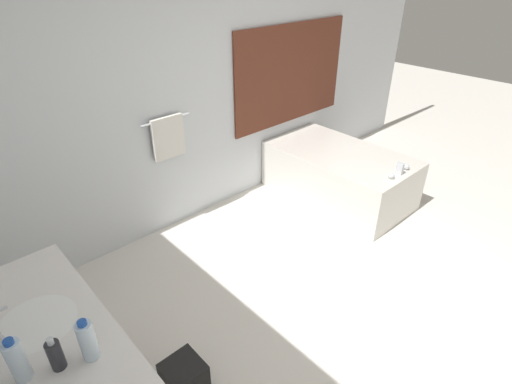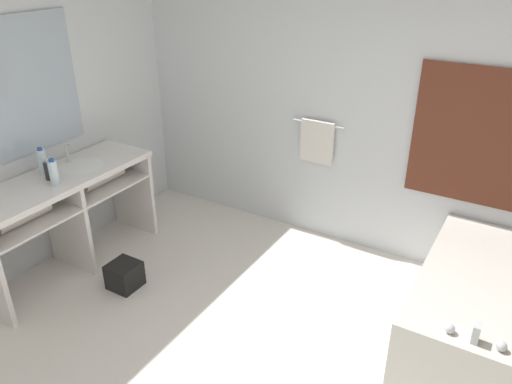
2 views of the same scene
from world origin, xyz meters
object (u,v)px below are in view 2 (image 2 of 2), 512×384
object	(u,v)px
soap_dispenser	(48,170)
waste_bin	(125,275)
bathtub	(485,308)
water_bottle_2	(54,173)
water_bottle_1	(42,162)

from	to	relation	value
soap_dispenser	waste_bin	world-z (taller)	soap_dispenser
bathtub	water_bottle_2	world-z (taller)	water_bottle_2
bathtub	water_bottle_2	bearing A→B (deg)	-163.09
bathtub	waste_bin	world-z (taller)	bathtub
bathtub	soap_dispenser	size ratio (longest dim) A/B	8.94
water_bottle_2	soap_dispenser	world-z (taller)	water_bottle_2
soap_dispenser	water_bottle_1	bearing A→B (deg)	158.99
soap_dispenser	water_bottle_2	bearing A→B (deg)	-19.30
bathtub	soap_dispenser	xyz separation A→B (m)	(-3.29, -0.92, 0.66)
water_bottle_1	water_bottle_2	world-z (taller)	water_bottle_1
bathtub	water_bottle_2	distance (m)	3.38
bathtub	waste_bin	bearing A→B (deg)	-162.73
water_bottle_1	water_bottle_2	bearing A→B (deg)	-20.17
soap_dispenser	waste_bin	distance (m)	1.06
water_bottle_1	waste_bin	world-z (taller)	water_bottle_1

